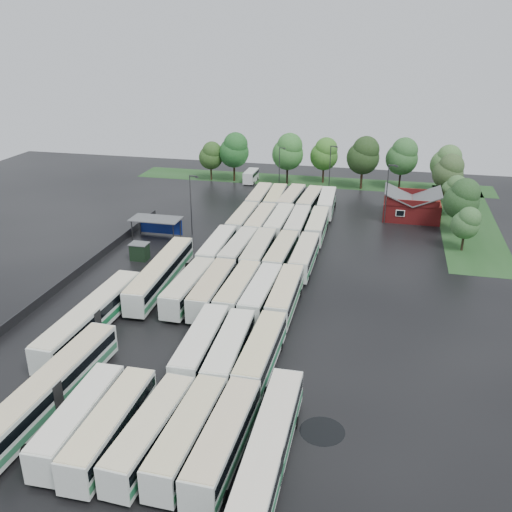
% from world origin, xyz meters
% --- Properties ---
extents(ground, '(160.00, 160.00, 0.00)m').
position_xyz_m(ground, '(0.00, 0.00, 0.00)').
color(ground, black).
rests_on(ground, ground).
extents(brick_building, '(10.07, 8.60, 5.39)m').
position_xyz_m(brick_building, '(24.00, 42.77, 1.87)').
color(brick_building, maroon).
rests_on(brick_building, ground).
extents(wash_shed, '(8.20, 4.20, 3.58)m').
position_xyz_m(wash_shed, '(-17.20, 22.02, 2.99)').
color(wash_shed, '#2D2D30').
rests_on(wash_shed, ground).
extents(utility_hut, '(2.70, 2.20, 2.62)m').
position_xyz_m(utility_hut, '(-16.20, 12.60, 1.32)').
color(utility_hut, black).
rests_on(utility_hut, ground).
extents(grass_strip_north, '(80.00, 10.00, 0.01)m').
position_xyz_m(grass_strip_north, '(2.00, 64.80, 0.01)').
color(grass_strip_north, '#1E451C').
rests_on(grass_strip_north, ground).
extents(grass_strip_east, '(10.00, 50.00, 0.01)m').
position_xyz_m(grass_strip_east, '(34.00, 42.80, 0.01)').
color(grass_strip_east, '#1E451C').
rests_on(grass_strip_east, ground).
extents(west_fence, '(0.10, 50.00, 1.20)m').
position_xyz_m(west_fence, '(-22.20, 8.00, 0.60)').
color(west_fence, '#2D2D30').
rests_on(west_fence, ground).
extents(bus_r0c0, '(2.95, 12.73, 3.53)m').
position_xyz_m(bus_r0c0, '(-4.46, -25.97, 1.94)').
color(bus_r0c0, silver).
rests_on(bus_r0c0, ground).
extents(bus_r0c1, '(2.88, 13.08, 3.64)m').
position_xyz_m(bus_r0c1, '(-1.38, -26.28, 2.00)').
color(bus_r0c1, silver).
rests_on(bus_r0c1, ground).
extents(bus_r0c2, '(3.34, 12.83, 3.54)m').
position_xyz_m(bus_r0c2, '(2.13, -26.15, 1.95)').
color(bus_r0c2, silver).
rests_on(bus_r0c2, ground).
extents(bus_r0c3, '(3.05, 12.87, 3.56)m').
position_xyz_m(bus_r0c3, '(5.19, -25.73, 1.96)').
color(bus_r0c3, silver).
rests_on(bus_r0c3, ground).
extents(bus_r0c4, '(3.12, 13.32, 3.69)m').
position_xyz_m(bus_r0c4, '(8.29, -25.80, 2.03)').
color(bus_r0c4, silver).
rests_on(bus_r0c4, ground).
extents(bus_r1c2, '(3.29, 13.34, 3.69)m').
position_xyz_m(bus_r1c2, '(1.88, -12.41, 2.03)').
color(bus_r1c2, silver).
rests_on(bus_r1c2, ground).
extents(bus_r1c3, '(3.31, 13.15, 3.63)m').
position_xyz_m(bus_r1c3, '(5.06, -12.64, 2.00)').
color(bus_r1c3, silver).
rests_on(bus_r1c3, ground).
extents(bus_r1c4, '(2.86, 13.10, 3.64)m').
position_xyz_m(bus_r1c4, '(8.29, -12.39, 2.00)').
color(bus_r1c4, silver).
rests_on(bus_r1c4, ground).
extents(bus_r2c0, '(3.10, 13.10, 3.63)m').
position_xyz_m(bus_r2c0, '(-4.21, 0.90, 2.00)').
color(bus_r2c0, silver).
rests_on(bus_r2c0, ground).
extents(bus_r2c1, '(2.95, 13.22, 3.67)m').
position_xyz_m(bus_r2c1, '(-1.07, 1.02, 2.02)').
color(bus_r2c1, silver).
rests_on(bus_r2c1, ground).
extents(bus_r2c2, '(2.92, 12.99, 3.61)m').
position_xyz_m(bus_r2c2, '(2.18, 1.37, 1.98)').
color(bus_r2c2, silver).
rests_on(bus_r2c2, ground).
extents(bus_r2c3, '(2.93, 12.92, 3.59)m').
position_xyz_m(bus_r2c3, '(5.19, 1.19, 1.97)').
color(bus_r2c3, silver).
rests_on(bus_r2c3, ground).
extents(bus_r2c4, '(2.93, 13.01, 3.61)m').
position_xyz_m(bus_r2c4, '(8.20, 1.42, 1.99)').
color(bus_r2c4, silver).
rests_on(bus_r2c4, ground).
extents(bus_r3c0, '(3.04, 13.09, 3.63)m').
position_xyz_m(bus_r3c0, '(-4.57, 14.67, 2.00)').
color(bus_r3c0, silver).
rests_on(bus_r3c0, ground).
extents(bus_r3c1, '(3.00, 12.78, 3.54)m').
position_xyz_m(bus_r3c1, '(-1.36, 14.95, 1.95)').
color(bus_r3c1, silver).
rests_on(bus_r3c1, ground).
extents(bus_r3c2, '(3.06, 13.39, 3.71)m').
position_xyz_m(bus_r3c2, '(1.81, 14.52, 2.04)').
color(bus_r3c2, silver).
rests_on(bus_r3c2, ground).
extents(bus_r3c3, '(2.99, 13.01, 3.61)m').
position_xyz_m(bus_r3c3, '(5.18, 14.63, 1.98)').
color(bus_r3c3, silver).
rests_on(bus_r3c3, ground).
extents(bus_r3c4, '(2.75, 12.74, 3.54)m').
position_xyz_m(bus_r3c4, '(8.54, 14.78, 1.95)').
color(bus_r3c4, silver).
rests_on(bus_r3c4, ground).
extents(bus_r4c0, '(2.77, 12.76, 3.55)m').
position_xyz_m(bus_r4c0, '(-4.26, 28.45, 1.95)').
color(bus_r4c0, silver).
rests_on(bus_r4c0, ground).
extents(bus_r4c1, '(2.80, 13.03, 3.63)m').
position_xyz_m(bus_r4c1, '(-1.01, 28.10, 1.99)').
color(bus_r4c1, silver).
rests_on(bus_r4c1, ground).
extents(bus_r4c2, '(2.86, 13.28, 3.69)m').
position_xyz_m(bus_r4c2, '(2.18, 28.23, 2.03)').
color(bus_r4c2, silver).
rests_on(bus_r4c2, ground).
extents(bus_r4c3, '(3.00, 13.19, 3.66)m').
position_xyz_m(bus_r4c3, '(5.31, 28.13, 2.01)').
color(bus_r4c3, silver).
rests_on(bus_r4c3, ground).
extents(bus_r4c4, '(2.98, 12.83, 3.56)m').
position_xyz_m(bus_r4c4, '(8.54, 28.63, 1.96)').
color(bus_r4c4, silver).
rests_on(bus_r4c4, ground).
extents(bus_r5c0, '(3.04, 13.01, 3.61)m').
position_xyz_m(bus_r5c0, '(-4.45, 41.95, 1.98)').
color(bus_r5c0, silver).
rests_on(bus_r5c0, ground).
extents(bus_r5c1, '(3.27, 12.89, 3.56)m').
position_xyz_m(bus_r5c1, '(-1.30, 42.14, 1.96)').
color(bus_r5c1, silver).
rests_on(bus_r5c1, ground).
extents(bus_r5c2, '(3.42, 13.31, 3.67)m').
position_xyz_m(bus_r5c2, '(1.81, 42.11, 2.02)').
color(bus_r5c2, silver).
rests_on(bus_r5c2, ground).
extents(bus_r5c3, '(3.34, 12.94, 3.57)m').
position_xyz_m(bus_r5c3, '(5.31, 42.19, 1.96)').
color(bus_r5c3, silver).
rests_on(bus_r5c3, ground).
extents(bus_r5c4, '(3.24, 12.86, 3.55)m').
position_xyz_m(bus_r5c4, '(8.52, 42.20, 1.95)').
color(bus_r5c4, silver).
rests_on(bus_r5c4, ground).
extents(artic_bus_west_a, '(3.52, 19.79, 3.66)m').
position_xyz_m(artic_bus_west_a, '(-9.13, -22.71, 2.03)').
color(artic_bus_west_a, silver).
rests_on(artic_bus_west_a, ground).
extents(artic_bus_west_b, '(3.65, 20.15, 3.72)m').
position_xyz_m(artic_bus_west_b, '(-9.26, 4.10, 2.06)').
color(artic_bus_west_b, silver).
rests_on(artic_bus_west_b, ground).
extents(artic_bus_west_c, '(3.26, 20.12, 3.72)m').
position_xyz_m(artic_bus_west_c, '(-12.27, -9.38, 2.06)').
color(artic_bus_west_c, silver).
rests_on(artic_bus_west_c, ground).
extents(artic_bus_east, '(3.02, 19.69, 3.65)m').
position_xyz_m(artic_bus_east, '(12.04, -26.73, 2.02)').
color(artic_bus_east, silver).
rests_on(artic_bus_east, ground).
extents(minibus, '(2.37, 6.18, 2.70)m').
position_xyz_m(minibus, '(-10.76, 60.94, 1.50)').
color(minibus, silver).
rests_on(minibus, ground).
extents(tree_north_0, '(5.37, 5.37, 8.90)m').
position_xyz_m(tree_north_0, '(-19.94, 60.76, 5.73)').
color(tree_north_0, '#372919').
rests_on(tree_north_0, ground).
extents(tree_north_1, '(6.71, 6.71, 11.11)m').
position_xyz_m(tree_north_1, '(-14.57, 61.17, 7.15)').
color(tree_north_1, '#322111').
rests_on(tree_north_1, ground).
extents(tree_north_2, '(6.90, 6.90, 11.43)m').
position_xyz_m(tree_north_2, '(-2.38, 61.26, 7.36)').
color(tree_north_2, black).
rests_on(tree_north_2, ground).
extents(tree_north_3, '(6.19, 6.19, 10.25)m').
position_xyz_m(tree_north_3, '(5.26, 64.33, 6.59)').
color(tree_north_3, '#3B2417').
rests_on(tree_north_3, ground).
extents(tree_north_4, '(6.93, 6.93, 11.48)m').
position_xyz_m(tree_north_4, '(13.97, 61.03, 7.39)').
color(tree_north_4, '#3A2518').
rests_on(tree_north_4, ground).
extents(tree_north_5, '(6.77, 6.77, 11.20)m').
position_xyz_m(tree_north_5, '(22.00, 62.79, 7.21)').
color(tree_north_5, black).
rests_on(tree_north_5, ground).
extents(tree_north_6, '(6.26, 6.26, 10.36)m').
position_xyz_m(tree_north_6, '(30.91, 61.42, 6.66)').
color(tree_north_6, black).
rests_on(tree_north_6, ground).
extents(tree_east_0, '(4.40, 4.37, 7.24)m').
position_xyz_m(tree_east_0, '(31.78, 27.68, 4.66)').
color(tree_east_0, black).
rests_on(tree_east_0, ground).
extents(tree_east_1, '(5.94, 5.94, 9.84)m').
position_xyz_m(tree_east_1, '(31.66, 35.32, 6.33)').
color(tree_east_1, black).
rests_on(tree_east_1, ground).
extents(tree_east_2, '(4.69, 4.69, 7.77)m').
position_xyz_m(tree_east_2, '(31.43, 45.86, 5.00)').
color(tree_east_2, black).
rests_on(tree_east_2, ground).
extents(tree_east_3, '(6.00, 6.00, 9.93)m').
position_xyz_m(tree_east_3, '(30.90, 54.43, 6.39)').
color(tree_east_3, black).
rests_on(tree_east_3, ground).
extents(tree_east_4, '(4.96, 4.94, 8.18)m').
position_xyz_m(tree_east_4, '(31.72, 60.81, 5.26)').
color(tree_east_4, black).
rests_on(tree_east_4, ground).
extents(lamp_post_ne, '(1.65, 0.32, 10.72)m').
position_xyz_m(lamp_post_ne, '(19.48, 38.31, 6.23)').
color(lamp_post_ne, '#2D2D30').
rests_on(lamp_post_ne, ground).
extents(lamp_post_nw, '(1.58, 0.31, 10.27)m').
position_xyz_m(lamp_post_nw, '(-12.06, 24.97, 5.96)').
color(lamp_post_nw, '#2D2D30').
rests_on(lamp_post_nw, ground).
extents(lamp_post_back_w, '(1.41, 0.28, 9.18)m').
position_xyz_m(lamp_post_back_w, '(-3.22, 56.13, 5.33)').
color(lamp_post_back_w, '#2D2D30').
rests_on(lamp_post_back_w, ground).
extents(lamp_post_back_e, '(1.55, 0.30, 10.05)m').
position_xyz_m(lamp_post_back_e, '(7.52, 56.00, 5.84)').
color(lamp_post_back_e, '#2D2D30').
rests_on(lamp_post_back_e, ground).
extents(puddle_0, '(4.99, 4.99, 0.01)m').
position_xyz_m(puddle_0, '(-1.71, -22.21, 0.00)').
color(puddle_0, black).
rests_on(puddle_0, ground).
extents(puddle_1, '(3.91, 3.91, 0.01)m').
position_xyz_m(puddle_1, '(7.67, -19.83, 0.00)').
color(puddle_1, black).
rests_on(puddle_1, ground).
extents(puddle_2, '(6.07, 6.07, 0.01)m').
position_xyz_m(puddle_2, '(-5.87, 2.33, 0.00)').
color(puddle_2, black).
rests_on(puddle_2, ground).
extents(puddle_3, '(3.36, 3.36, 0.01)m').
position_xyz_m(puddle_3, '(7.39, 0.32, 0.00)').
color(puddle_3, black).
rests_on(puddle_3, ground).
extents(puddle_4, '(4.02, 4.02, 0.01)m').
position_xyz_m(puddle_4, '(15.63, -20.40, 0.00)').
color(puddle_4, black).
rests_on(puddle_4, ground).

